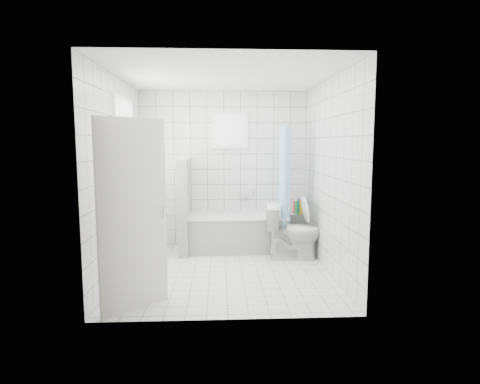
{
  "coord_description": "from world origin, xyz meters",
  "views": [
    {
      "loc": [
        -0.07,
        -5.3,
        1.75
      ],
      "look_at": [
        0.21,
        0.35,
        1.05
      ],
      "focal_mm": 30.0,
      "sensor_mm": 36.0,
      "label": 1
    }
  ],
  "objects": [
    {
      "name": "curtain_rod",
      "position": [
        0.95,
        1.1,
        2.0
      ],
      "size": [
        0.02,
        0.8,
        0.02
      ],
      "primitive_type": "cylinder",
      "rotation": [
        1.57,
        0.0,
        0.0
      ],
      "color": "silver",
      "rests_on": "wall_back"
    },
    {
      "name": "door",
      "position": [
        -0.96,
        -1.2,
        1.0
      ],
      "size": [
        0.6,
        0.59,
        2.0
      ],
      "primitive_type": "cube",
      "rotation": [
        0.0,
        0.0,
        -0.8
      ],
      "color": "silver",
      "rests_on": "ground"
    },
    {
      "name": "window_sill",
      "position": [
        -1.31,
        0.3,
        0.86
      ],
      "size": [
        0.18,
        1.02,
        0.08
      ],
      "primitive_type": "cube",
      "color": "white",
      "rests_on": "wall_left"
    },
    {
      "name": "window_back",
      "position": [
        0.1,
        1.46,
        1.95
      ],
      "size": [
        0.5,
        0.01,
        0.5
      ],
      "primitive_type": "cube",
      "color": "white",
      "rests_on": "wall_back"
    },
    {
      "name": "ledge_bottles",
      "position": [
        1.25,
        1.35,
        0.67
      ],
      "size": [
        0.15,
        0.18,
        0.25
      ],
      "color": "green",
      "rests_on": "tiled_ledge"
    },
    {
      "name": "toilet",
      "position": [
        1.03,
        0.58,
        0.42
      ],
      "size": [
        0.85,
        0.52,
        0.83
      ],
      "primitive_type": "imported",
      "rotation": [
        0.0,
        0.0,
        1.5
      ],
      "color": "white",
      "rests_on": "ground"
    },
    {
      "name": "tiled_ledge",
      "position": [
        1.24,
        1.38,
        0.28
      ],
      "size": [
        0.4,
        0.24,
        0.55
      ],
      "primitive_type": "cube",
      "color": "white",
      "rests_on": "ground"
    },
    {
      "name": "window_left",
      "position": [
        -1.35,
        0.3,
        1.6
      ],
      "size": [
        0.01,
        0.9,
        1.4
      ],
      "primitive_type": "cube",
      "color": "white",
      "rests_on": "wall_left"
    },
    {
      "name": "wall_front",
      "position": [
        0.0,
        -1.5,
        1.3
      ],
      "size": [
        2.8,
        0.02,
        2.6
      ],
      "primitive_type": "cube",
      "color": "white",
      "rests_on": "ground"
    },
    {
      "name": "partition_wall",
      "position": [
        -0.64,
        1.07,
        0.75
      ],
      "size": [
        0.15,
        0.85,
        1.5
      ],
      "primitive_type": "cube",
      "color": "white",
      "rests_on": "ground"
    },
    {
      "name": "tub_faucet",
      "position": [
        0.32,
        1.46,
        0.85
      ],
      "size": [
        0.18,
        0.06,
        0.06
      ],
      "primitive_type": "cube",
      "color": "silver",
      "rests_on": "wall_back"
    },
    {
      "name": "wall_right",
      "position": [
        1.4,
        0.0,
        1.3
      ],
      "size": [
        0.02,
        3.0,
        2.6
      ],
      "primitive_type": "cube",
      "color": "white",
      "rests_on": "ground"
    },
    {
      "name": "ceiling",
      "position": [
        0.0,
        0.0,
        2.6
      ],
      "size": [
        3.0,
        3.0,
        0.0
      ],
      "primitive_type": "plane",
      "rotation": [
        3.14,
        0.0,
        0.0
      ],
      "color": "white",
      "rests_on": "ground"
    },
    {
      "name": "bathtub",
      "position": [
        0.22,
        1.12,
        0.29
      ],
      "size": [
        1.58,
        0.77,
        0.58
      ],
      "color": "white",
      "rests_on": "ground"
    },
    {
      "name": "sill_bottles",
      "position": [
        -1.3,
        0.25,
        1.03
      ],
      "size": [
        0.18,
        0.7,
        0.33
      ],
      "color": "#C64D7E",
      "rests_on": "window_sill"
    },
    {
      "name": "wall_left",
      "position": [
        -1.4,
        0.0,
        1.3
      ],
      "size": [
        0.02,
        3.0,
        2.6
      ],
      "primitive_type": "cube",
      "color": "white",
      "rests_on": "ground"
    },
    {
      "name": "ground",
      "position": [
        0.0,
        0.0,
        0.0
      ],
      "size": [
        3.0,
        3.0,
        0.0
      ],
      "primitive_type": "plane",
      "color": "white",
      "rests_on": "ground"
    },
    {
      "name": "shower_curtain",
      "position": [
        0.95,
        0.97,
        1.1
      ],
      "size": [
        0.14,
        0.48,
        1.78
      ],
      "primitive_type": null,
      "color": "#54BAF7",
      "rests_on": "curtain_rod"
    },
    {
      "name": "wall_back",
      "position": [
        0.0,
        1.5,
        1.3
      ],
      "size": [
        2.8,
        0.02,
        2.6
      ],
      "primitive_type": "cube",
      "color": "white",
      "rests_on": "ground"
    }
  ]
}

